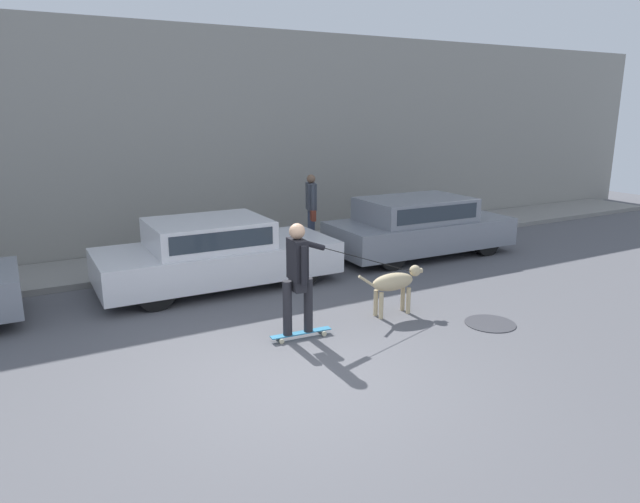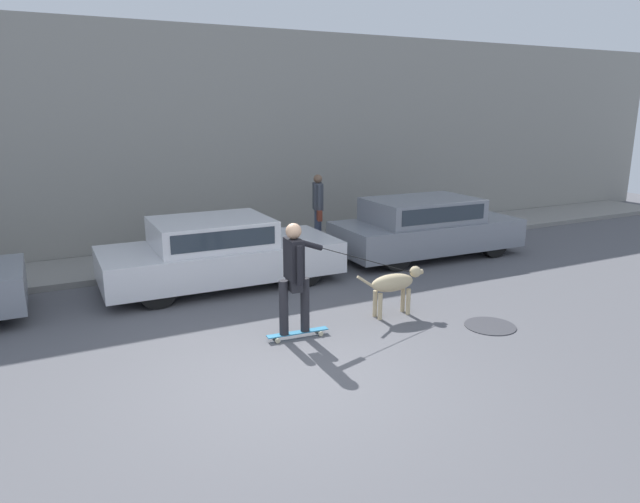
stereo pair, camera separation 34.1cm
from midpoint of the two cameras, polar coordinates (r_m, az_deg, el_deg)
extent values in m
plane|color=#545459|center=(7.05, -4.03, -12.57)|extent=(36.00, 36.00, 0.00)
cube|color=gray|center=(13.03, -17.85, 10.39)|extent=(32.00, 0.30, 4.91)
cube|color=gray|center=(12.32, -15.93, -0.99)|extent=(30.00, 1.88, 0.12)
cylinder|color=black|center=(11.72, -6.02, 0.00)|extent=(0.63, 0.21, 0.63)
cylinder|color=black|center=(10.35, -2.72, -1.84)|extent=(0.63, 0.21, 0.63)
cylinder|color=black|center=(11.02, -18.77, -1.60)|extent=(0.63, 0.21, 0.63)
cylinder|color=black|center=(9.56, -17.12, -3.85)|extent=(0.63, 0.21, 0.63)
cube|color=silver|center=(10.54, -11.04, -0.89)|extent=(4.28, 1.85, 0.57)
cube|color=silver|center=(10.37, -12.07, 1.81)|extent=(2.07, 1.64, 0.48)
cube|color=#28333D|center=(9.61, -10.69, 1.06)|extent=(1.80, 0.04, 0.31)
cylinder|color=black|center=(14.09, 11.49, 2.20)|extent=(0.63, 0.22, 0.62)
cylinder|color=black|center=(13.01, 15.60, 0.97)|extent=(0.63, 0.22, 0.62)
cylinder|color=black|center=(12.68, 2.60, 1.15)|extent=(0.63, 0.22, 0.62)
cylinder|color=black|center=(11.46, 6.35, -0.34)|extent=(0.63, 0.22, 0.62)
cube|color=gray|center=(12.72, 9.22, 1.83)|extent=(4.11, 1.83, 0.60)
cube|color=gray|center=(12.52, 8.72, 4.19)|extent=(2.37, 1.61, 0.49)
cube|color=#28333D|center=(11.91, 10.94, 3.71)|extent=(2.05, 0.07, 0.32)
cylinder|color=tan|center=(9.23, 7.22, -4.63)|extent=(0.07, 0.07, 0.42)
cylinder|color=tan|center=(9.11, 7.77, -4.89)|extent=(0.07, 0.07, 0.42)
cylinder|color=tan|center=(8.95, 4.51, -5.15)|extent=(0.07, 0.07, 0.42)
cylinder|color=tan|center=(8.84, 5.03, -5.43)|extent=(0.07, 0.07, 0.42)
ellipsoid|color=tan|center=(8.93, 6.21, -3.04)|extent=(0.74, 0.29, 0.27)
sphere|color=tan|center=(9.13, 8.43, -1.92)|extent=(0.18, 0.18, 0.18)
cylinder|color=tan|center=(9.18, 8.83, -1.93)|extent=(0.10, 0.08, 0.08)
cylinder|color=tan|center=(8.65, 3.56, -2.98)|extent=(0.30, 0.05, 0.22)
cylinder|color=beige|center=(8.35, -1.22, -7.87)|extent=(0.07, 0.04, 0.07)
cylinder|color=beige|center=(8.22, -0.79, -8.22)|extent=(0.07, 0.04, 0.07)
cylinder|color=beige|center=(8.13, -5.46, -8.56)|extent=(0.07, 0.04, 0.07)
cylinder|color=beige|center=(8.00, -5.09, -8.95)|extent=(0.07, 0.04, 0.07)
cube|color=teal|center=(8.15, -3.12, -8.12)|extent=(0.91, 0.19, 0.02)
cylinder|color=#232328|center=(8.05, -2.41, -5.37)|extent=(0.13, 0.13, 0.78)
cylinder|color=#232328|center=(7.94, -4.52, -5.68)|extent=(0.13, 0.13, 0.78)
cube|color=#232328|center=(7.89, -3.49, -3.38)|extent=(0.18, 0.30, 0.16)
cube|color=black|center=(7.79, -3.53, -0.82)|extent=(0.21, 0.38, 0.57)
sphere|color=tan|center=(7.70, -3.58, 2.02)|extent=(0.22, 0.22, 0.22)
cylinder|color=black|center=(7.60, -2.90, -1.45)|extent=(0.08, 0.08, 0.54)
cylinder|color=black|center=(8.05, -2.46, 0.79)|extent=(0.54, 0.11, 0.26)
cylinder|color=black|center=(8.63, 4.05, -0.93)|extent=(1.63, 0.09, 0.59)
cylinder|color=#3D4760|center=(12.85, -1.58, 2.32)|extent=(0.14, 0.14, 0.82)
cylinder|color=#3D4760|center=(13.00, -1.69, 2.46)|extent=(0.14, 0.14, 0.82)
cube|color=#424751|center=(12.80, -1.66, 5.51)|extent=(0.31, 0.43, 0.60)
cylinder|color=#424751|center=(12.57, -1.49, 5.42)|extent=(0.09, 0.09, 0.57)
cylinder|color=#424751|center=(13.03, -1.82, 5.73)|extent=(0.09, 0.09, 0.57)
sphere|color=brown|center=(12.75, -1.67, 7.28)|extent=(0.19, 0.19, 0.19)
cube|color=brown|center=(12.63, -1.48, 3.63)|extent=(0.18, 0.28, 0.23)
cylinder|color=#38383D|center=(8.99, 15.61, -6.96)|extent=(0.76, 0.76, 0.01)
camera|label=1|loc=(0.17, -91.08, -0.27)|focal=32.00mm
camera|label=2|loc=(0.17, 88.92, 0.27)|focal=32.00mm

